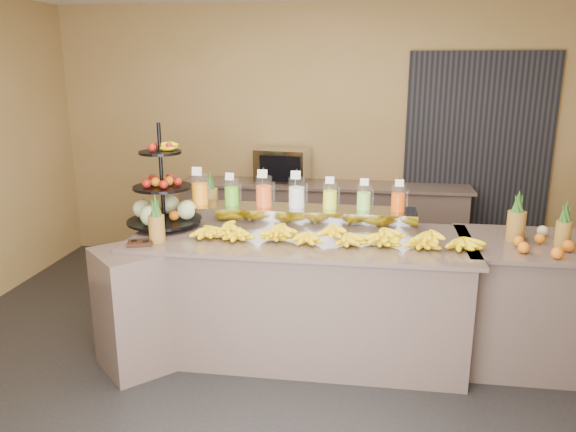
% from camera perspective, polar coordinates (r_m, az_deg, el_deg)
% --- Properties ---
extents(ground, '(6.00, 6.00, 0.00)m').
position_cam_1_polar(ground, '(4.27, 0.75, -15.32)').
color(ground, black).
rests_on(ground, ground).
extents(room_envelope, '(6.04, 5.02, 2.82)m').
position_cam_1_polar(room_envelope, '(4.45, 4.65, 11.39)').
color(room_envelope, olive).
rests_on(room_envelope, ground).
extents(buffet_counter, '(2.75, 1.25, 0.93)m').
position_cam_1_polar(buffet_counter, '(4.30, -0.30, -8.11)').
color(buffet_counter, gray).
rests_on(buffet_counter, ground).
extents(right_counter, '(1.08, 0.88, 0.93)m').
position_cam_1_polar(right_counter, '(4.55, 23.45, -8.05)').
color(right_counter, gray).
rests_on(right_counter, ground).
extents(back_ledge, '(3.10, 0.55, 0.93)m').
position_cam_1_polar(back_ledge, '(6.16, 3.56, -0.89)').
color(back_ledge, gray).
rests_on(back_ledge, ground).
extents(pitcher_tray, '(1.85, 0.30, 0.15)m').
position_cam_1_polar(pitcher_tray, '(4.42, 0.88, -0.06)').
color(pitcher_tray, gray).
rests_on(pitcher_tray, buffet_counter).
extents(juice_pitcher_orange_a, '(0.13, 0.14, 0.32)m').
position_cam_1_polar(juice_pitcher_orange_a, '(4.54, -8.93, 2.55)').
color(juice_pitcher_orange_a, silver).
rests_on(juice_pitcher_orange_a, pitcher_tray).
extents(juice_pitcher_green, '(0.12, 0.12, 0.28)m').
position_cam_1_polar(juice_pitcher_green, '(4.47, -5.74, 2.29)').
color(juice_pitcher_green, silver).
rests_on(juice_pitcher_green, pitcher_tray).
extents(juice_pitcher_orange_b, '(0.13, 0.13, 0.32)m').
position_cam_1_polar(juice_pitcher_orange_b, '(4.41, -2.47, 2.34)').
color(juice_pitcher_orange_b, silver).
rests_on(juice_pitcher_orange_b, pitcher_tray).
extents(juice_pitcher_milk, '(0.13, 0.13, 0.31)m').
position_cam_1_polar(juice_pitcher_milk, '(4.37, 0.88, 2.22)').
color(juice_pitcher_milk, silver).
rests_on(juice_pitcher_milk, pitcher_tray).
extents(juice_pitcher_lemon, '(0.11, 0.12, 0.27)m').
position_cam_1_polar(juice_pitcher_lemon, '(4.35, 4.28, 1.93)').
color(juice_pitcher_lemon, silver).
rests_on(juice_pitcher_lemon, pitcher_tray).
extents(juice_pitcher_lime, '(0.11, 0.11, 0.27)m').
position_cam_1_polar(juice_pitcher_lime, '(4.34, 7.70, 1.77)').
color(juice_pitcher_lime, silver).
rests_on(juice_pitcher_lime, pitcher_tray).
extents(juice_pitcher_orange_c, '(0.11, 0.11, 0.27)m').
position_cam_1_polar(juice_pitcher_orange_c, '(4.35, 11.13, 1.64)').
color(juice_pitcher_orange_c, silver).
rests_on(juice_pitcher_orange_c, pitcher_tray).
extents(banana_heap, '(2.07, 0.19, 0.17)m').
position_cam_1_polar(banana_heap, '(4.04, 4.20, -1.60)').
color(banana_heap, yellow).
rests_on(banana_heap, buffet_counter).
extents(fruit_stand, '(0.66, 0.66, 0.81)m').
position_cam_1_polar(fruit_stand, '(4.47, -12.15, 1.54)').
color(fruit_stand, black).
rests_on(fruit_stand, buffet_counter).
extents(condiment_caddy, '(0.20, 0.18, 0.03)m').
position_cam_1_polar(condiment_caddy, '(4.11, -14.80, -2.67)').
color(condiment_caddy, black).
rests_on(condiment_caddy, buffet_counter).
extents(pineapple_left_a, '(0.11, 0.11, 0.35)m').
position_cam_1_polar(pineapple_left_a, '(4.11, -13.21, -0.87)').
color(pineapple_left_a, brown).
rests_on(pineapple_left_a, buffet_counter).
extents(pineapple_left_b, '(0.12, 0.12, 0.39)m').
position_cam_1_polar(pineapple_left_b, '(4.76, -7.87, 1.76)').
color(pineapple_left_b, brown).
rests_on(pineapple_left_b, buffet_counter).
extents(right_fruit_pile, '(0.41, 0.39, 0.22)m').
position_cam_1_polar(right_fruit_pile, '(4.28, 24.18, -2.01)').
color(right_fruit_pile, brown).
rests_on(right_fruit_pile, right_counter).
extents(oven_warmer, '(0.59, 0.45, 0.36)m').
position_cam_1_polar(oven_warmer, '(6.06, -0.54, 5.15)').
color(oven_warmer, gray).
rests_on(oven_warmer, back_ledge).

